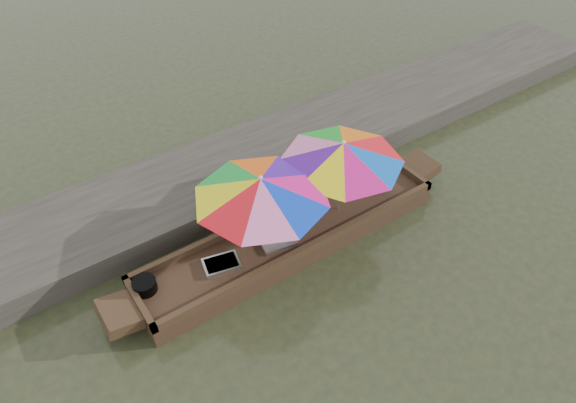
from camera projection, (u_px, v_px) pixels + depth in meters
water at (291, 245)px, 9.42m from camera, size 80.00×80.00×0.00m
dock at (230, 173)px, 10.60m from camera, size 22.00×2.20×0.50m
boat_hull at (291, 238)px, 9.30m from camera, size 5.83×1.20×0.35m
cooking_pot at (145, 286)px, 8.15m from camera, size 0.38×0.38×0.20m
tray_crayfish at (221, 264)px, 8.55m from camera, size 0.67×0.54×0.09m
tray_scallop at (277, 242)px, 8.96m from camera, size 0.66×0.50×0.06m
charcoal_grill at (255, 235)px, 9.02m from camera, size 0.31×0.31×0.15m
supply_bag at (285, 221)px, 9.20m from camera, size 0.30×0.25×0.26m
vendor at (383, 167)px, 9.76m from camera, size 0.50×0.34×1.00m
umbrella_bow at (262, 213)px, 8.42m from camera, size 2.34×2.34×1.55m
umbrella_stern at (341, 177)px, 9.12m from camera, size 2.47×2.47×1.55m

